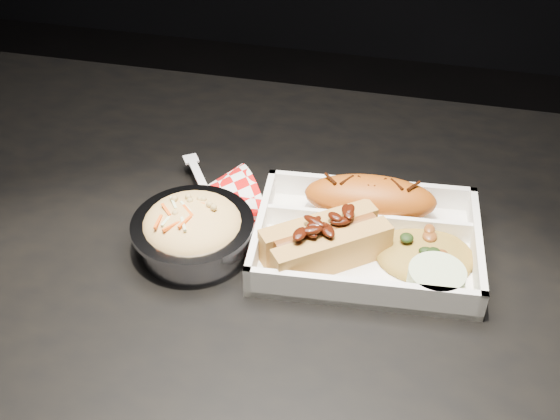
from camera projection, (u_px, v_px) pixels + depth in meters
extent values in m
cube|color=black|center=(301.00, 275.00, 0.80)|extent=(1.20, 0.80, 0.03)
cylinder|color=black|center=(60.00, 245.00, 1.39)|extent=(0.05, 0.05, 0.72)
cube|color=white|center=(366.00, 249.00, 0.80)|extent=(0.26, 0.20, 0.01)
cube|color=white|center=(370.00, 193.00, 0.86)|extent=(0.25, 0.03, 0.04)
cube|color=white|center=(362.00, 294.00, 0.73)|extent=(0.25, 0.03, 0.04)
cube|color=white|center=(261.00, 229.00, 0.80)|extent=(0.02, 0.18, 0.04)
cube|color=white|center=(476.00, 250.00, 0.78)|extent=(0.02, 0.18, 0.04)
cube|color=white|center=(368.00, 226.00, 0.81)|extent=(0.23, 0.02, 0.03)
ellipsoid|color=#A44B10|center=(370.00, 198.00, 0.83)|extent=(0.16, 0.07, 0.05)
cube|color=#BA873F|center=(332.00, 253.00, 0.76)|extent=(0.12, 0.10, 0.04)
cube|color=#BA873F|center=(318.00, 234.00, 0.78)|extent=(0.12, 0.10, 0.04)
cylinder|color=brown|center=(326.00, 237.00, 0.77)|extent=(0.11, 0.09, 0.03)
ellipsoid|color=#AE8632|center=(426.00, 247.00, 0.77)|extent=(0.12, 0.10, 0.03)
cylinder|color=beige|center=(436.00, 281.00, 0.73)|extent=(0.06, 0.06, 0.03)
cylinder|color=silver|center=(194.00, 237.00, 0.79)|extent=(0.12, 0.12, 0.04)
cylinder|color=silver|center=(192.00, 224.00, 0.78)|extent=(0.14, 0.14, 0.01)
ellipsoid|color=beige|center=(192.00, 224.00, 0.78)|extent=(0.11, 0.11, 0.04)
cube|color=red|center=(216.00, 218.00, 0.85)|extent=(0.13, 0.12, 0.00)
cone|color=red|center=(210.00, 202.00, 0.85)|extent=(0.15, 0.14, 0.10)
cube|color=white|center=(198.00, 174.00, 0.88)|extent=(0.04, 0.06, 0.00)
cube|color=white|center=(191.00, 159.00, 0.91)|extent=(0.02, 0.02, 0.00)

